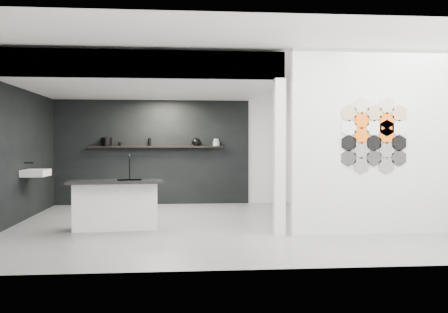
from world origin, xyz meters
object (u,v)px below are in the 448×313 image
partition_panel (370,142)px  kettle (196,142)px  wall_basin (36,173)px  glass_bowl (216,143)px  utensil_cup (120,144)px  kitchen_island (116,204)px  glass_vase (216,142)px  stockpot (107,142)px  bottle_dark (149,142)px

partition_panel → kettle: 4.62m
wall_basin → glass_bowl: glass_bowl is taller
glass_bowl → utensil_cup: (-2.15, 0.00, -0.01)m
wall_basin → kitchen_island: size_ratio=0.39×
kettle → glass_bowl: (0.45, 0.00, -0.03)m
glass_vase → wall_basin: bearing=-148.7°
glass_vase → stockpot: bearing=180.0°
partition_panel → bottle_dark: size_ratio=16.02×
kettle → glass_vase: size_ratio=1.28×
wall_basin → kettle: size_ratio=2.93×
stockpot → utensil_cup: stockpot is taller
kitchen_island → stockpot: bearing=96.0°
wall_basin → bottle_dark: size_ratio=3.43×
bottle_dark → partition_panel: bearing=-47.2°
utensil_cup → glass_vase: bearing=0.0°
partition_panel → stockpot: partition_panel is taller
kitchen_island → glass_bowl: size_ratio=10.28×
kettle → glass_vase: 0.45m
stockpot → glass_vase: stockpot is taller
wall_basin → stockpot: stockpot is taller
wall_basin → glass_vase: size_ratio=3.74×
kettle → bottle_dark: size_ratio=1.17×
partition_panel → wall_basin: 5.78m
stockpot → utensil_cup: bearing=0.0°
utensil_cup → bottle_dark: bearing=0.0°
wall_basin → stockpot: (0.95, 2.07, 0.56)m
kitchen_island → glass_bowl: 3.76m
kitchen_island → bottle_dark: (0.35, 3.13, 1.00)m
kitchen_island → glass_vase: 3.77m
kitchen_island → glass_bowl: glass_bowl is taller
kettle → glass_vase: bearing=19.9°
glass_bowl → bottle_dark: bearing=180.0°
glass_bowl → utensil_cup: bearing=180.0°
glass_vase → utensil_cup: (-2.15, 0.00, -0.04)m
bottle_dark → glass_vase: bearing=0.0°
kettle → partition_panel: bearing=-36.9°
partition_panel → bottle_dark: (-3.57, 3.87, 0.01)m
wall_basin → glass_bowl: 4.00m
stockpot → bottle_dark: (0.94, 0.00, -0.01)m
bottle_dark → utensil_cup: (-0.65, 0.00, -0.04)m
stockpot → kitchen_island: bearing=-79.4°
kitchen_island → utensil_cup: (-0.30, 3.13, 0.96)m
wall_basin → glass_bowl: bearing=31.3°
wall_basin → utensil_cup: utensil_cup is taller
glass_bowl → partition_panel: bearing=-61.8°
wall_basin → kettle: 3.63m
partition_panel → utensil_cup: partition_panel is taller
glass_vase → kitchen_island: bearing=-120.6°
stockpot → kettle: 1.98m
glass_bowl → glass_vase: glass_vase is taller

